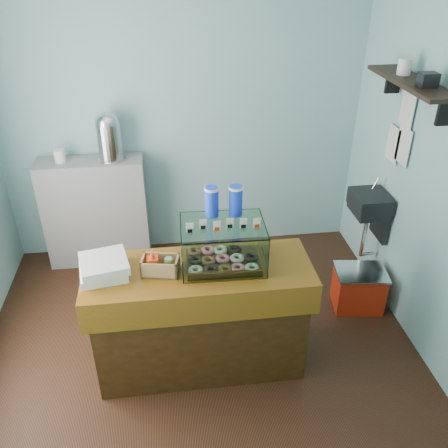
{
  "coord_description": "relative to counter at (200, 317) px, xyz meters",
  "views": [
    {
      "loc": [
        -0.17,
        -2.93,
        2.85
      ],
      "look_at": [
        0.19,
        -0.15,
        1.19
      ],
      "focal_mm": 38.0,
      "sensor_mm": 36.0,
      "label": 1
    }
  ],
  "objects": [
    {
      "name": "condiment_crate",
      "position": [
        -0.27,
        -0.01,
        0.51
      ],
      "size": [
        0.27,
        0.2,
        0.18
      ],
      "rotation": [
        0.0,
        0.0,
        -0.2
      ],
      "color": "#A27951",
      "rests_on": "counter"
    },
    {
      "name": "display_case",
      "position": [
        0.18,
        0.07,
        0.61
      ],
      "size": [
        0.59,
        0.44,
        0.54
      ],
      "rotation": [
        0.0,
        0.0,
        -0.03
      ],
      "color": "black",
      "rests_on": "counter"
    },
    {
      "name": "back_shelf",
      "position": [
        -0.9,
        1.57,
        0.09
      ],
      "size": [
        1.0,
        0.32,
        1.1
      ],
      "primitive_type": "cube",
      "color": "gray",
      "rests_on": "ground"
    },
    {
      "name": "coffee_urn",
      "position": [
        -0.68,
        1.57,
        0.88
      ],
      "size": [
        0.25,
        0.25,
        0.46
      ],
      "color": "silver",
      "rests_on": "back_shelf"
    },
    {
      "name": "room_shell",
      "position": [
        0.03,
        0.26,
        1.25
      ],
      "size": [
        3.54,
        3.04,
        2.82
      ],
      "color": "#83BEC0",
      "rests_on": "ground"
    },
    {
      "name": "counter",
      "position": [
        0.0,
        0.0,
        0.0
      ],
      "size": [
        1.6,
        0.6,
        0.9
      ],
      "color": "#43280C",
      "rests_on": "ground"
    },
    {
      "name": "pastry_boxes",
      "position": [
        -0.64,
        0.02,
        0.5
      ],
      "size": [
        0.37,
        0.37,
        0.12
      ],
      "rotation": [
        0.0,
        0.0,
        0.16
      ],
      "color": "white",
      "rests_on": "counter"
    },
    {
      "name": "red_cooler",
      "position": [
        1.46,
        0.49,
        -0.26
      ],
      "size": [
        0.48,
        0.39,
        0.38
      ],
      "rotation": [
        0.0,
        0.0,
        -0.14
      ],
      "color": "red",
      "rests_on": "ground"
    },
    {
      "name": "ground",
      "position": [
        0.0,
        0.25,
        -0.46
      ],
      "size": [
        3.5,
        3.5,
        0.0
      ],
      "primitive_type": "plane",
      "color": "black",
      "rests_on": "ground"
    }
  ]
}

